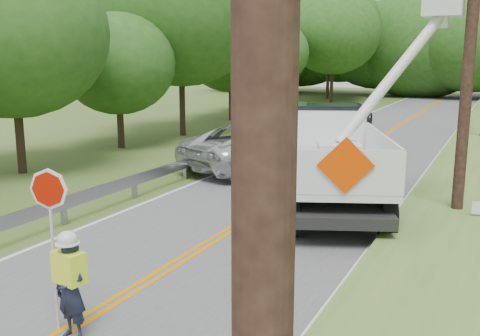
% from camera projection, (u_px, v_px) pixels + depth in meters
% --- Properties ---
extents(ground, '(140.00, 140.00, 0.00)m').
position_uv_depth(ground, '(79.00, 324.00, 8.91)').
color(ground, '#41591F').
rests_on(ground, ground).
extents(road, '(7.20, 96.00, 0.03)m').
position_uv_depth(road, '(330.00, 168.00, 21.23)').
color(road, '#515154').
rests_on(road, ground).
extents(guardrail, '(0.18, 48.00, 0.77)m').
position_uv_depth(guardrail, '(247.00, 144.00, 23.65)').
color(guardrail, gray).
rests_on(guardrail, ground).
extents(treeline_left, '(11.00, 55.03, 11.91)m').
position_uv_depth(treeline_left, '(262.00, 31.00, 39.52)').
color(treeline_left, '#332319').
rests_on(treeline_left, ground).
extents(treeline_horizon, '(57.09, 13.73, 11.55)m').
position_uv_depth(treeline_horizon, '(441.00, 45.00, 57.59)').
color(treeline_horizon, '#214D14').
rests_on(treeline_horizon, ground).
extents(flagger, '(1.07, 0.48, 2.62)m').
position_uv_depth(flagger, '(69.00, 281.00, 8.25)').
color(flagger, '#191E33').
rests_on(flagger, road).
extents(bucket_truck, '(5.89, 8.09, 7.42)m').
position_uv_depth(bucket_truck, '(333.00, 144.00, 16.59)').
color(bucket_truck, black).
rests_on(bucket_truck, road).
extents(suv_silver, '(4.91, 7.01, 1.78)m').
position_uv_depth(suv_silver, '(259.00, 146.00, 20.89)').
color(suv_silver, silver).
rests_on(suv_silver, road).
extents(suv_darkgrey, '(2.89, 6.10, 1.72)m').
position_uv_depth(suv_darkgrey, '(346.00, 116.00, 31.84)').
color(suv_darkgrey, '#383A3F').
rests_on(suv_darkgrey, road).
extents(stop_sign_permanent, '(0.47, 0.07, 2.19)m').
position_uv_depth(stop_sign_permanent, '(252.00, 118.00, 26.03)').
color(stop_sign_permanent, gray).
rests_on(stop_sign_permanent, ground).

